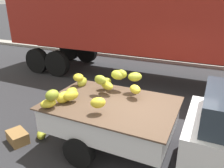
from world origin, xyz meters
TOP-DOWN VIEW (x-y plane):
  - ground at (0.00, 0.00)m, footprint 220.00×220.00m
  - curb_strip at (0.00, 7.42)m, footprint 80.00×0.80m
  - pickup_truck at (1.03, -0.24)m, footprint 4.76×1.89m
  - semi_trailer at (-1.43, 4.36)m, footprint 12.01×2.71m
  - fallen_banana_bunch_near_tailgate at (-2.45, -0.67)m, footprint 0.37×0.43m
  - produce_crate at (-2.84, -1.04)m, footprint 0.62×0.53m

SIDE VIEW (x-z plane):
  - ground at x=0.00m, z-range 0.00..0.00m
  - curb_strip at x=0.00m, z-range 0.00..0.16m
  - fallen_banana_bunch_near_tailgate at x=-2.45m, z-range 0.00..0.21m
  - produce_crate at x=-2.84m, z-range 0.00..0.26m
  - pickup_truck at x=1.03m, z-range 0.04..1.74m
  - semi_trailer at x=-1.43m, z-range 0.57..4.52m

